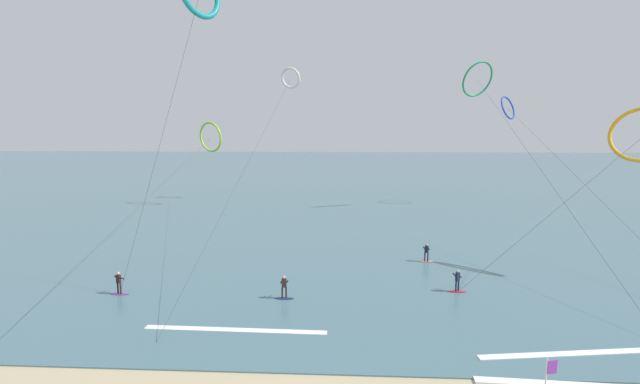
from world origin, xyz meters
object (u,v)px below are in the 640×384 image
object	(u,v)px
surfer_coral	(426,254)
surfer_violet	(119,284)
kite_lime	(210,137)
surfer_navy	(284,289)
kite_emerald	(478,79)
kite_ivory	(290,78)
surfer_crimson	(457,282)
kite_cobalt	(508,108)
beach_flag	(548,378)

from	to	relation	value
surfer_coral	surfer_violet	world-z (taller)	same
surfer_coral	kite_lime	bearing A→B (deg)	165.82
surfer_navy	surfer_coral	world-z (taller)	same
kite_emerald	kite_ivory	world-z (taller)	kite_ivory
surfer_navy	surfer_coral	bearing A→B (deg)	21.19
surfer_violet	kite_lime	distance (m)	37.53
surfer_crimson	kite_emerald	bearing A→B (deg)	-145.52
surfer_navy	surfer_violet	xyz separation A→B (m)	(-12.18, 0.22, 0.00)
surfer_violet	kite_cobalt	bearing A→B (deg)	63.67
kite_cobalt	kite_lime	size ratio (longest dim) A/B	0.98
surfer_crimson	kite_emerald	size ratio (longest dim) A/B	0.04
surfer_violet	surfer_coral	bearing A→B (deg)	41.14
surfer_crimson	beach_flag	distance (m)	13.68
surfer_coral	beach_flag	bearing A→B (deg)	-57.52
surfer_violet	surfer_navy	bearing A→B (deg)	19.90
surfer_violet	kite_cobalt	size ratio (longest dim) A/B	0.04
surfer_violet	kite_lime	world-z (taller)	kite_lime
beach_flag	surfer_violet	bearing A→B (deg)	154.39
kite_emerald	surfer_crimson	bearing A→B (deg)	44.75
surfer_crimson	kite_emerald	xyz separation A→B (m)	(10.76, 32.63, 18.23)
surfer_navy	kite_emerald	bearing A→B (deg)	39.60
kite_emerald	beach_flag	xyz separation A→B (m)	(-10.69, -46.28, -17.31)
surfer_navy	kite_lime	xyz separation A→B (m)	(-16.17, 36.19, 9.96)
kite_cobalt	surfer_violet	bearing A→B (deg)	177.87
surfer_navy	surfer_crimson	bearing A→B (deg)	-7.64
surfer_crimson	kite_cobalt	bearing A→B (deg)	-151.92
surfer_navy	kite_cobalt	distance (m)	50.92
surfer_crimson	surfer_violet	size ratio (longest dim) A/B	1.00
surfer_violet	beach_flag	size ratio (longest dim) A/B	0.65
surfer_navy	kite_cobalt	world-z (taller)	kite_cobalt
kite_cobalt	kite_lime	world-z (taller)	kite_cobalt
kite_emerald	beach_flag	bearing A→B (deg)	49.99
surfer_violet	kite_emerald	world-z (taller)	kite_emerald
surfer_crimson	surfer_violet	world-z (taller)	same
kite_emerald	kite_ivory	bearing A→B (deg)	-40.55
kite_lime	surfer_crimson	bearing A→B (deg)	160.37
beach_flag	surfer_coral	bearing A→B (deg)	92.55
surfer_coral	kite_emerald	bearing A→B (deg)	95.43
kite_emerald	kite_ivory	distance (m)	28.50
surfer_crimson	kite_ivory	distance (m)	46.95
surfer_coral	kite_emerald	distance (m)	33.43
kite_ivory	beach_flag	world-z (taller)	kite_ivory
surfer_coral	beach_flag	xyz separation A→B (m)	(0.93, -20.78, 0.91)
surfer_coral	surfer_crimson	size ratio (longest dim) A/B	1.00
kite_cobalt	beach_flag	size ratio (longest dim) A/B	17.44
surfer_navy	kite_cobalt	bearing A→B (deg)	36.43
surfer_violet	kite_ivory	world-z (taller)	kite_ivory
kite_cobalt	kite_ivory	bearing A→B (deg)	131.10
kite_lime	beach_flag	xyz separation A→B (m)	(28.92, -47.92, -9.04)
surfer_crimson	surfer_violet	xyz separation A→B (m)	(-24.87, -1.69, 0.00)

